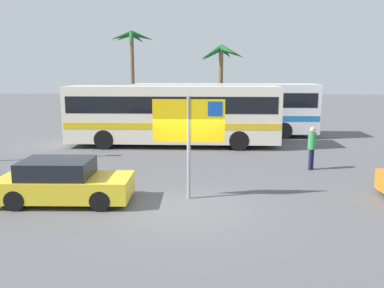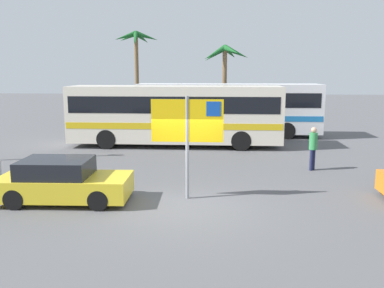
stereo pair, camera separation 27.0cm
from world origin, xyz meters
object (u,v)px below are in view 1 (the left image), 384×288
car_yellow (63,182)px  ferry_sign (190,125)px  bus_front_coach (173,113)px  bus_rear_coach (225,107)px  pedestrian_near_sign (312,145)px

car_yellow → ferry_sign: bearing=6.8°
bus_front_coach → bus_rear_coach: 4.62m
ferry_sign → bus_front_coach: bearing=98.9°
car_yellow → pedestrian_near_sign: pedestrian_near_sign is taller
bus_rear_coach → car_yellow: bus_rear_coach is taller
ferry_sign → car_yellow: ferry_sign is taller
ferry_sign → pedestrian_near_sign: (4.69, 4.04, -1.29)m
bus_front_coach → car_yellow: (-2.42, -9.67, -1.15)m
ferry_sign → pedestrian_near_sign: ferry_sign is taller
pedestrian_near_sign → ferry_sign: bearing=-98.3°
bus_rear_coach → pedestrian_near_sign: size_ratio=6.34×
bus_rear_coach → ferry_sign: (-1.45, -12.74, 0.54)m
bus_front_coach → bus_rear_coach: same height
bus_front_coach → bus_rear_coach: bearing=52.2°
bus_front_coach → bus_rear_coach: size_ratio=1.00×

